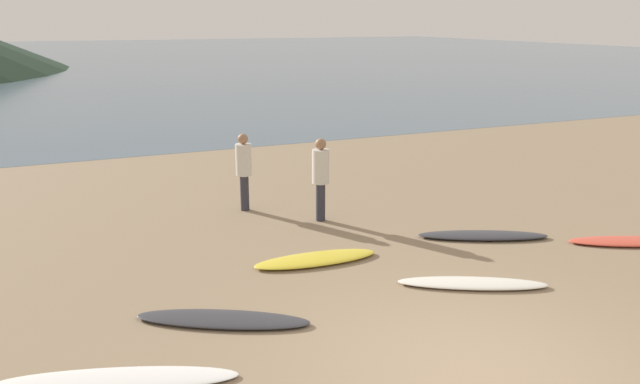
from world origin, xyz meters
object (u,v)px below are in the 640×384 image
object	(u,v)px
surfboard_1	(223,319)
person_1	(321,173)
surfboard_4	(483,235)
person_0	(244,166)
surfboard_2	(316,259)
surfboard_3	(473,283)
surfboard_0	(117,380)
surfboard_5	(630,241)

from	to	relation	value
surfboard_1	person_1	distance (m)	4.46
surfboard_4	person_0	bearing A→B (deg)	160.07
surfboard_4	surfboard_2	bearing A→B (deg)	-158.19
surfboard_3	surfboard_0	bearing A→B (deg)	-146.98
surfboard_1	person_1	bearing A→B (deg)	78.64
surfboard_2	surfboard_4	distance (m)	3.16
surfboard_0	surfboard_3	distance (m)	5.05
surfboard_1	surfboard_5	bearing A→B (deg)	29.11
surfboard_3	surfboard_4	distance (m)	2.17
surfboard_5	person_0	size ratio (longest dim) A/B	1.34
surfboard_4	surfboard_5	bearing A→B (deg)	-5.68
surfboard_1	person_0	size ratio (longest dim) A/B	1.44
surfboard_2	person_1	distance (m)	2.31
surfboard_4	person_1	world-z (taller)	person_1
surfboard_0	surfboard_1	distance (m)	1.66
surfboard_2	person_1	xyz separation A→B (m)	(0.92, 1.92, 0.89)
surfboard_2	surfboard_3	distance (m)	2.47
surfboard_0	person_0	bearing A→B (deg)	79.30
surfboard_1	surfboard_2	size ratio (longest dim) A/B	1.12
surfboard_0	surfboard_2	world-z (taller)	surfboard_2
surfboard_4	person_0	size ratio (longest dim) A/B	1.46
surfboard_1	surfboard_5	world-z (taller)	surfboard_1
surfboard_2	surfboard_5	xyz separation A→B (m)	(5.30, -1.39, -0.01)
surfboard_3	person_1	xyz separation A→B (m)	(-0.80, 3.69, 0.90)
surfboard_3	person_1	distance (m)	3.88
surfboard_0	surfboard_2	size ratio (longest dim) A/B	1.28
surfboard_0	person_1	xyz separation A→B (m)	(4.22, 4.22, 0.91)
surfboard_3	surfboard_5	xyz separation A→B (m)	(3.58, 0.38, -0.00)
surfboard_0	surfboard_4	world-z (taller)	surfboard_4
person_0	surfboard_0	bearing A→B (deg)	16.06
surfboard_3	surfboard_4	bearing A→B (deg)	75.50
surfboard_0	surfboard_5	bearing A→B (deg)	24.90
surfboard_1	surfboard_4	size ratio (longest dim) A/B	0.99
surfboard_5	person_1	size ratio (longest dim) A/B	1.31
surfboard_2	surfboard_1	bearing A→B (deg)	-139.60
person_0	person_1	size ratio (longest dim) A/B	0.98
surfboard_5	person_0	xyz separation A→B (m)	(-5.51, 4.54, 0.88)
surfboard_4	surfboard_5	distance (m)	2.48
surfboard_3	surfboard_5	distance (m)	3.60
person_1	surfboard_4	bearing A→B (deg)	68.73
surfboard_1	surfboard_3	world-z (taller)	surfboard_3
surfboard_5	surfboard_1	bearing A→B (deg)	-155.74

